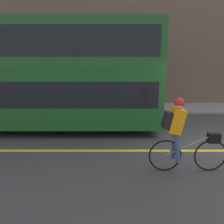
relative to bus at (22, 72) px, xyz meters
name	(u,v)px	position (x,y,z in m)	size (l,w,h in m)	color
ground_plane	(214,148)	(6.15, -1.97, -2.07)	(80.00, 80.00, 0.00)	#38383A
road_center_line	(217,151)	(6.15, -2.17, -2.06)	(50.00, 0.14, 0.01)	yellow
sidewalk_curb	(169,108)	(6.15, 3.19, -2.02)	(60.00, 2.14, 0.10)	gray
building_facade	(167,40)	(6.15, 4.41, 1.43)	(60.00, 0.30, 7.01)	brown
bus	(22,72)	(0.00, 0.00, 0.00)	(9.68, 2.61, 3.74)	black
cyclist_on_bike	(182,133)	(4.76, -3.29, -1.16)	(1.77, 0.32, 1.70)	black
trash_bin	(26,98)	(-1.20, 3.08, -1.50)	(0.49, 0.49, 0.94)	#194C23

